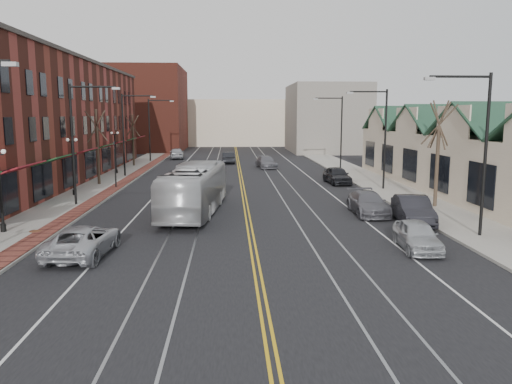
{
  "coord_description": "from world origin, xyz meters",
  "views": [
    {
      "loc": [
        -1.04,
        -17.85,
        6.16
      ],
      "look_at": [
        0.35,
        8.81,
        2.0
      ],
      "focal_mm": 35.0,
      "sensor_mm": 36.0,
      "label": 1
    }
  ],
  "objects": [
    {
      "name": "traffic_signal",
      "position": [
        -10.6,
        24.0,
        2.35
      ],
      "size": [
        0.18,
        0.15,
        3.8
      ],
      "color": "black",
      "rests_on": "sidewalk_left"
    },
    {
      "name": "distant_car_left",
      "position": [
        -1.27,
        45.52,
        0.73
      ],
      "size": [
        1.69,
        4.46,
        1.45
      ],
      "primitive_type": "imported",
      "rotation": [
        0.0,
        0.0,
        3.18
      ],
      "color": "black",
      "rests_on": "ground"
    },
    {
      "name": "backdrop_mid",
      "position": [
        0.0,
        85.0,
        4.5
      ],
      "size": [
        22.0,
        14.0,
        9.0
      ],
      "primitive_type": "cube",
      "color": "beige",
      "rests_on": "ground"
    },
    {
      "name": "parked_car_d",
      "position": [
        8.53,
        26.04,
        0.77
      ],
      "size": [
        2.11,
        4.61,
        1.54
      ],
      "primitive_type": "imported",
      "rotation": [
        0.0,
        0.0,
        0.07
      ],
      "color": "black",
      "rests_on": "ground"
    },
    {
      "name": "tree_right_mid",
      "position": [
        12.5,
        14.0,
        3.75
      ],
      "size": [
        1.9,
        1.46,
        6.93
      ],
      "color": "#382B21",
      "rests_on": "sidewalk_right"
    },
    {
      "name": "streetlight_r_2",
      "position": [
        11.05,
        38.0,
        5.03
      ],
      "size": [
        3.33,
        0.25,
        8.0
      ],
      "color": "black",
      "rests_on": "sidewalk_right"
    },
    {
      "name": "parked_car_c",
      "position": [
        7.5,
        12.23,
        0.7
      ],
      "size": [
        2.04,
        4.85,
        1.4
      ],
      "primitive_type": "imported",
      "rotation": [
        0.0,
        0.0,
        -0.02
      ],
      "color": "slate",
      "rests_on": "ground"
    },
    {
      "name": "building_left",
      "position": [
        -19.0,
        27.0,
        5.5
      ],
      "size": [
        10.0,
        50.0,
        11.0
      ],
      "primitive_type": "cube",
      "color": "maroon",
      "rests_on": "ground"
    },
    {
      "name": "lamppost_l_1",
      "position": [
        -12.8,
        8.0,
        2.2
      ],
      "size": [
        0.84,
        0.28,
        4.27
      ],
      "color": "black",
      "rests_on": "sidewalk_left"
    },
    {
      "name": "transit_bus",
      "position": [
        -3.26,
        13.03,
        1.53
      ],
      "size": [
        3.8,
        11.22,
        3.06
      ],
      "primitive_type": "imported",
      "rotation": [
        0.0,
        0.0,
        3.03
      ],
      "color": "#BDBDBF",
      "rests_on": "ground"
    },
    {
      "name": "ground",
      "position": [
        0.0,
        0.0,
        0.0
      ],
      "size": [
        160.0,
        160.0,
        0.0
      ],
      "primitive_type": "plane",
      "color": "black",
      "rests_on": "ground"
    },
    {
      "name": "backdrop_left",
      "position": [
        -16.0,
        70.0,
        7.0
      ],
      "size": [
        14.0,
        18.0,
        14.0
      ],
      "primitive_type": "cube",
      "color": "maroon",
      "rests_on": "ground"
    },
    {
      "name": "lamppost_l_2",
      "position": [
        -12.8,
        20.0,
        2.2
      ],
      "size": [
        0.84,
        0.28,
        4.27
      ],
      "color": "black",
      "rests_on": "sidewalk_left"
    },
    {
      "name": "parked_suv",
      "position": [
        -7.5,
        3.77,
        0.69
      ],
      "size": [
        2.61,
        5.09,
        1.38
      ],
      "primitive_type": "imported",
      "rotation": [
        0.0,
        0.0,
        3.07
      ],
      "color": "#B3B4BA",
      "rests_on": "ground"
    },
    {
      "name": "streetlight_r_0",
      "position": [
        11.05,
        6.0,
        5.03
      ],
      "size": [
        3.33,
        0.25,
        8.0
      ],
      "color": "black",
      "rests_on": "sidewalk_right"
    },
    {
      "name": "streetlight_l_1",
      "position": [
        -11.05,
        16.0,
        5.03
      ],
      "size": [
        3.33,
        0.25,
        8.0
      ],
      "color": "black",
      "rests_on": "sidewalk_left"
    },
    {
      "name": "manhole_far",
      "position": [
        -11.2,
        8.0,
        0.16
      ],
      "size": [
        0.6,
        0.6,
        0.02
      ],
      "primitive_type": "cylinder",
      "color": "#592D19",
      "rests_on": "sidewalk_left"
    },
    {
      "name": "sidewalk_left",
      "position": [
        -12.0,
        20.0,
        0.07
      ],
      "size": [
        4.0,
        120.0,
        0.15
      ],
      "primitive_type": "cube",
      "color": "gray",
      "rests_on": "ground"
    },
    {
      "name": "lamppost_l_3",
      "position": [
        -12.8,
        34.0,
        2.2
      ],
      "size": [
        0.84,
        0.28,
        4.27
      ],
      "color": "black",
      "rests_on": "sidewalk_left"
    },
    {
      "name": "tree_left_near",
      "position": [
        -12.5,
        26.0,
        3.51
      ],
      "size": [
        1.78,
        1.37,
        6.48
      ],
      "color": "#382B21",
      "rests_on": "sidewalk_left"
    },
    {
      "name": "tree_left_far",
      "position": [
        -12.5,
        42.0,
        3.28
      ],
      "size": [
        1.66,
        1.28,
        6.02
      ],
      "color": "#382B21",
      "rests_on": "sidewalk_left"
    },
    {
      "name": "distant_car_far",
      "position": [
        -8.5,
        52.27,
        0.8
      ],
      "size": [
        2.43,
        4.89,
        1.6
      ],
      "primitive_type": "imported",
      "rotation": [
        0.0,
        0.0,
        3.26
      ],
      "color": "#A1A3A8",
      "rests_on": "ground"
    },
    {
      "name": "sidewalk_right",
      "position": [
        12.0,
        20.0,
        0.07
      ],
      "size": [
        4.0,
        120.0,
        0.15
      ],
      "primitive_type": "cube",
      "color": "gray",
      "rests_on": "ground"
    },
    {
      "name": "parked_car_a",
      "position": [
        7.5,
        3.98,
        0.68
      ],
      "size": [
        1.94,
        4.11,
        1.36
      ],
      "primitive_type": "imported",
      "rotation": [
        0.0,
        0.0,
        -0.09
      ],
      "color": "#AFB3B7",
      "rests_on": "ground"
    },
    {
      "name": "streetlight_r_1",
      "position": [
        11.05,
        22.0,
        5.03
      ],
      "size": [
        3.33,
        0.25,
        8.0
      ],
      "color": "black",
      "rests_on": "sidewalk_right"
    },
    {
      "name": "distant_car_right",
      "position": [
        3.14,
        39.6,
        0.69
      ],
      "size": [
        2.53,
        4.96,
        1.38
      ],
      "primitive_type": "imported",
      "rotation": [
        0.0,
        0.0,
        0.13
      ],
      "color": "slate",
      "rests_on": "ground"
    },
    {
      "name": "backdrop_right",
      "position": [
        15.0,
        65.0,
        5.5
      ],
      "size": [
        12.0,
        16.0,
        11.0
      ],
      "primitive_type": "cube",
      "color": "slate",
      "rests_on": "ground"
    },
    {
      "name": "parked_car_b",
      "position": [
        9.3,
        9.41,
        0.79
      ],
      "size": [
        2.33,
        5.0,
        1.58
      ],
      "primitive_type": "imported",
      "rotation": [
        0.0,
        0.0,
        -0.14
      ],
      "color": "black",
      "rests_on": "ground"
    },
    {
      "name": "streetlight_l_2",
      "position": [
        -11.05,
        32.0,
        5.03
      ],
      "size": [
        3.33,
        0.25,
        8.0
      ],
      "color": "black",
      "rests_on": "sidewalk_left"
    },
    {
      "name": "building_right",
      "position": [
        18.0,
        20.0,
        2.3
      ],
      "size": [
        8.0,
        36.0,
        4.6
      ],
      "primitive_type": "cube",
      "color": "beige",
      "rests_on": "ground"
    },
    {
      "name": "streetlight_l_3",
      "position": [
        -11.05,
        48.0,
        5.03
      ],
      "size": [
        3.33,
        0.25,
        8.0
      ],
      "color": "black",
      "rests_on": "sidewalk_left"
    }
  ]
}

